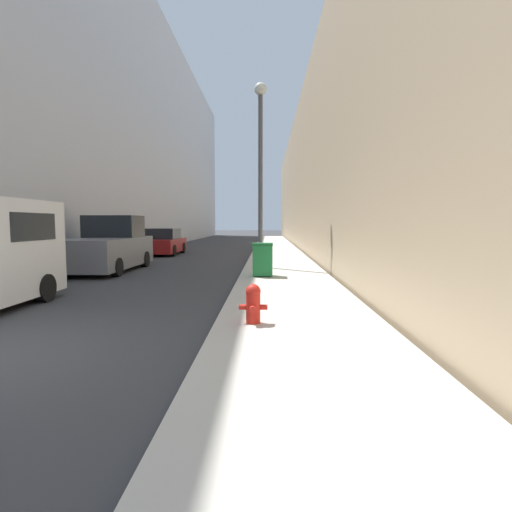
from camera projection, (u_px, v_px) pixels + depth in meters
sidewalk_right at (277, 254)px, 22.93m from camera, size 2.92×60.00×0.13m
building_left_glass at (86, 131)px, 30.60m from camera, size 12.00×60.00×17.75m
building_right_stone at (374, 180)px, 30.28m from camera, size 12.00×60.00×10.12m
fire_hydrant at (253, 303)px, 6.66m from camera, size 0.48×0.37×0.66m
trash_bin at (263, 259)px, 12.60m from camera, size 0.63×0.62×1.05m
lamppost at (260, 160)px, 14.91m from camera, size 0.46×0.46×6.85m
pickup_truck at (107, 248)px, 15.15m from camera, size 2.23×5.00×2.10m
parked_sedan_near at (163, 243)px, 22.97m from camera, size 1.98×4.11×1.51m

